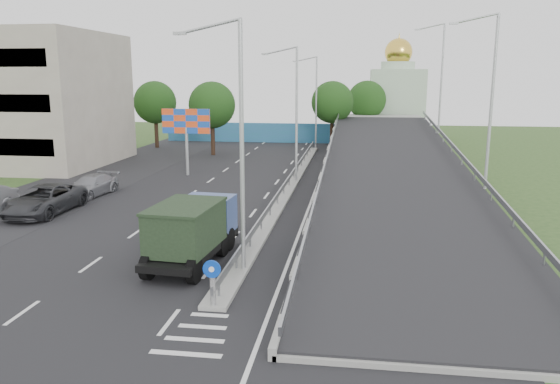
% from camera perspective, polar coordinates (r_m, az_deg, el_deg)
% --- Properties ---
extents(ground, '(160.00, 160.00, 0.00)m').
position_cam_1_polar(ground, '(17.88, -8.83, -14.95)').
color(ground, '#2D4C1E').
rests_on(ground, ground).
extents(road_surface, '(26.00, 90.00, 0.04)m').
position_cam_1_polar(road_surface, '(36.97, -4.42, -0.66)').
color(road_surface, black).
rests_on(road_surface, ground).
extents(parking_strip, '(8.00, 90.00, 0.05)m').
position_cam_1_polar(parking_strip, '(41.70, -22.15, -0.07)').
color(parking_strip, black).
rests_on(parking_strip, ground).
extents(median, '(1.00, 44.00, 0.20)m').
position_cam_1_polar(median, '(40.31, 0.96, 0.58)').
color(median, gray).
rests_on(median, ground).
extents(overpass_ramp, '(10.00, 50.00, 3.50)m').
position_cam_1_polar(overpass_ramp, '(39.82, 11.76, 2.60)').
color(overpass_ramp, gray).
rests_on(overpass_ramp, ground).
extents(median_guardrail, '(0.09, 44.00, 0.71)m').
position_cam_1_polar(median_guardrail, '(40.19, 0.97, 1.48)').
color(median_guardrail, gray).
rests_on(median_guardrail, median).
extents(sign_bollard, '(0.64, 0.23, 1.67)m').
position_cam_1_polar(sign_bollard, '(19.37, -7.06, -9.38)').
color(sign_bollard, black).
rests_on(sign_bollard, median).
extents(lamp_post_near, '(2.74, 0.18, 10.08)m').
position_cam_1_polar(lamp_post_near, '(21.86, -4.51, 6.03)').
color(lamp_post_near, '#B2B5B7').
rests_on(lamp_post_near, median).
extents(lamp_post_mid, '(2.74, 0.18, 10.08)m').
position_cam_1_polar(lamp_post_mid, '(41.55, 1.48, 8.86)').
color(lamp_post_mid, '#B2B5B7').
rests_on(lamp_post_mid, median).
extents(lamp_post_far, '(2.74, 0.18, 10.08)m').
position_cam_1_polar(lamp_post_far, '(61.45, 3.63, 9.84)').
color(lamp_post_far, '#B2B5B7').
rests_on(lamp_post_far, median).
extents(blue_wall, '(30.00, 0.50, 2.40)m').
position_cam_1_polar(blue_wall, '(68.15, 0.51, 6.18)').
color(blue_wall, teal).
rests_on(blue_wall, ground).
extents(church, '(7.00, 7.00, 13.80)m').
position_cam_1_polar(church, '(75.46, 12.08, 9.61)').
color(church, '#B2CCAD').
rests_on(church, ground).
extents(billboard, '(4.00, 0.24, 5.50)m').
position_cam_1_polar(billboard, '(45.54, -9.78, 6.91)').
color(billboard, '#B2B5B7').
rests_on(billboard, ground).
extents(tree_left_mid, '(4.80, 4.80, 7.60)m').
position_cam_1_polar(tree_left_mid, '(57.25, -7.12, 8.99)').
color(tree_left_mid, black).
rests_on(tree_left_mid, ground).
extents(tree_median_far, '(4.80, 4.80, 7.60)m').
position_cam_1_polar(tree_median_far, '(63.35, 5.49, 9.30)').
color(tree_median_far, black).
rests_on(tree_median_far, ground).
extents(tree_left_far, '(4.80, 4.80, 7.60)m').
position_cam_1_polar(tree_left_far, '(64.47, -12.92, 9.10)').
color(tree_left_far, black).
rests_on(tree_left_far, ground).
extents(tree_ramp_far, '(4.80, 4.80, 7.60)m').
position_cam_1_polar(tree_ramp_far, '(70.30, 9.06, 9.46)').
color(tree_ramp_far, black).
rests_on(tree_ramp_far, ground).
extents(dump_truck, '(2.85, 6.48, 2.78)m').
position_cam_1_polar(dump_truck, '(24.29, -9.09, -3.75)').
color(dump_truck, black).
rests_on(dump_truck, ground).
extents(parked_car_c, '(2.86, 6.10, 1.69)m').
position_cam_1_polar(parked_car_c, '(35.50, -23.43, -0.76)').
color(parked_car_c, '#2A2B2E').
rests_on(parked_car_c, ground).
extents(parked_car_d, '(2.53, 5.06, 1.41)m').
position_cam_1_polar(parked_car_d, '(39.69, -19.15, 0.62)').
color(parked_car_d, gray).
rests_on(parked_car_d, ground).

